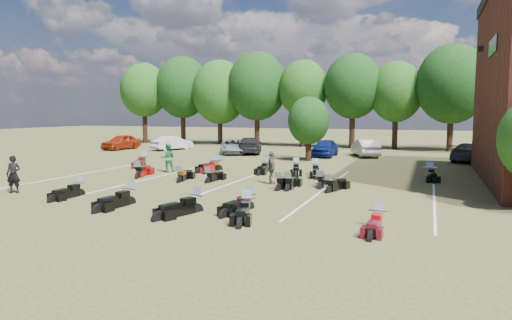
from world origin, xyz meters
The scene contains 35 objects.
ground centered at (0.00, 0.00, 0.00)m, with size 160.00×160.00×0.00m, color brown.
car_0 centered at (-22.09, 19.01, 0.75)m, with size 1.77×4.40×1.50m, color maroon.
car_1 centered at (-17.01, 20.28, 0.70)m, with size 1.48×4.24×1.40m, color silver.
car_2 centered at (-9.73, 18.58, 0.66)m, with size 2.18×4.73×1.31m, color gray.
car_3 centered at (-8.45, 19.46, 0.74)m, with size 2.06×5.08×1.47m, color black.
car_4 centered at (-1.51, 19.18, 0.74)m, with size 1.74×4.32×1.47m, color navy.
car_5 centered at (1.66, 20.46, 0.73)m, with size 1.54×4.41×1.45m, color #AEADA9.
car_6 centered at (10.51, 19.43, 0.64)m, with size 2.13×4.63×1.29m, color #570411.
car_7 centered at (9.66, 19.10, 0.71)m, with size 1.98×4.87×1.41m, color #343439.
person_black centered at (-11.28, -3.10, 0.88)m, with size 0.64×0.42×1.76m, color black.
person_green centered at (-8.53, 5.84, 0.90)m, with size 0.87×0.68×1.79m, color #2A7042.
person_grey centered at (-0.95, 3.71, 0.86)m, with size 1.00×0.42×1.71m, color #504C45.
motorcycle_1 centered at (-7.99, -2.52, 0.00)m, with size 0.69×2.17×1.21m, color black, non-canonical shape.
motorcycle_2 centered at (-4.67, -3.37, 0.00)m, with size 0.75×2.35×1.31m, color black, non-canonical shape.
motorcycle_3 centered at (-1.44, -3.69, 0.00)m, with size 0.76×2.39×1.33m, color black, non-canonical shape.
motorcycle_4 centered at (0.57, -3.54, 0.00)m, with size 0.74×2.32×1.30m, color black, non-canonical shape.
motorcycle_5 centered at (0.24, -2.49, 0.00)m, with size 0.71×2.24×1.25m, color black, non-canonical shape.
motorcycle_6 centered at (5.25, -3.65, 0.00)m, with size 0.67×2.10×1.17m, color #4F0B15, non-canonical shape.
motorcycle_7 centered at (-8.73, 2.96, 0.00)m, with size 0.80×2.52×1.41m, color maroon, non-canonical shape.
motorcycle_8 centered at (-5.74, 2.48, 0.00)m, with size 0.73×2.29×1.28m, color black, non-canonical shape.
motorcycle_9 centered at (-4.24, 2.91, 0.00)m, with size 0.66×2.08×1.16m, color black, non-canonical shape.
motorcycle_10 centered at (0.01, 2.02, 0.00)m, with size 0.73×2.29×1.28m, color black, non-canonical shape.
motorcycle_11 centered at (0.44, 2.09, 0.00)m, with size 0.74×2.32×1.29m, color black, non-canonical shape.
motorcycle_12 centered at (1.76, 3.23, 0.00)m, with size 0.74×2.32×1.29m, color black, non-canonical shape.
motorcycle_13 centered at (2.40, 2.27, 0.00)m, with size 0.72×2.27×1.26m, color black, non-canonical shape.
motorcycle_14 centered at (-11.99, 8.22, 0.00)m, with size 0.78×2.46×1.37m, color #40090C, non-canonical shape.
motorcycle_15 centered at (-6.16, 7.65, 0.00)m, with size 0.74×2.33×1.30m, color maroon, non-canonical shape.
motorcycle_16 centered at (-2.83, 8.20, 0.00)m, with size 0.73×2.30×1.28m, color black, non-canonical shape.
motorcycle_17 centered at (-5.99, 7.79, 0.00)m, with size 0.77×2.43×1.35m, color black, non-canonical shape.
motorcycle_18 centered at (-0.96, 8.44, 0.00)m, with size 0.74×2.33×1.30m, color black, non-canonical shape.
motorcycle_19 centered at (0.38, 7.92, 0.00)m, with size 0.78×2.43×1.36m, color black, non-canonical shape.
motorcycle_20 centered at (6.80, 8.74, 0.00)m, with size 0.75×2.35×1.31m, color black, non-canonical shape.
tree_line centered at (-1.00, 29.00, 6.31)m, with size 56.00×6.00×9.79m.
young_tree_midfield centered at (-2.00, 15.50, 3.09)m, with size 3.20×3.20×4.70m.
parking_lines centered at (-3.00, 3.00, 0.01)m, with size 20.10×14.00×0.01m.
Camera 1 is at (6.72, -18.65, 3.78)m, focal length 32.00 mm.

